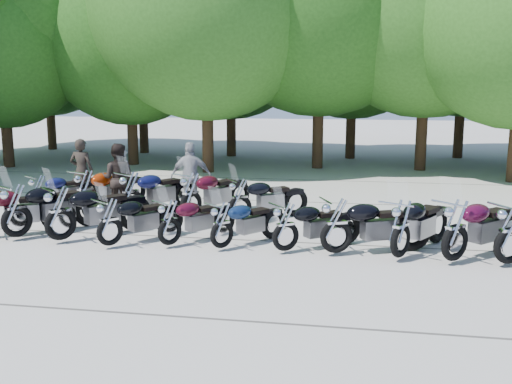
% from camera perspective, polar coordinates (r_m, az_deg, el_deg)
% --- Properties ---
extents(ground, '(90.00, 90.00, 0.00)m').
position_cam_1_polar(ground, '(11.92, -1.24, -6.51)').
color(ground, '#9E988F').
rests_on(ground, ground).
extents(tree_1, '(6.97, 6.97, 8.55)m').
position_cam_1_polar(tree_1, '(26.60, -23.20, 13.08)').
color(tree_1, '#3A2614').
rests_on(tree_1, ground).
extents(tree_2, '(7.31, 7.31, 8.97)m').
position_cam_1_polar(tree_2, '(25.88, -12.01, 14.33)').
color(tree_2, '#3A2614').
rests_on(tree_2, ground).
extents(tree_3, '(8.70, 8.70, 10.67)m').
position_cam_1_polar(tree_3, '(23.33, -4.80, 17.45)').
color(tree_3, '#3A2614').
rests_on(tree_3, ground).
extents(tree_9, '(7.59, 7.59, 9.32)m').
position_cam_1_polar(tree_9, '(32.85, -19.37, 13.48)').
color(tree_9, '#3A2614').
rests_on(tree_9, ground).
extents(tree_10, '(7.78, 7.78, 9.55)m').
position_cam_1_polar(tree_10, '(30.12, -10.94, 14.46)').
color(tree_10, '#3A2614').
rests_on(tree_10, ground).
extents(tree_11, '(7.56, 7.56, 9.28)m').
position_cam_1_polar(tree_11, '(28.32, -2.44, 14.57)').
color(tree_11, '#3A2614').
rests_on(tree_11, ground).
extents(tree_12, '(7.88, 7.88, 9.67)m').
position_cam_1_polar(tree_12, '(27.75, 9.28, 15.00)').
color(tree_12, '#3A2614').
rests_on(tree_12, ground).
extents(tree_13, '(8.31, 8.31, 10.20)m').
position_cam_1_polar(tree_13, '(29.12, 19.33, 14.96)').
color(tree_13, '#3A2614').
rests_on(tree_13, ground).
extents(motorcycle_1, '(2.03, 2.52, 1.42)m').
position_cam_1_polar(motorcycle_1, '(14.26, -21.90, -1.49)').
color(motorcycle_1, black).
rests_on(motorcycle_1, ground).
extents(motorcycle_2, '(2.21, 2.38, 1.41)m').
position_cam_1_polar(motorcycle_2, '(13.65, -18.18, -1.79)').
color(motorcycle_2, black).
rests_on(motorcycle_2, ground).
extents(motorcycle_3, '(1.80, 2.10, 1.21)m').
position_cam_1_polar(motorcycle_3, '(12.97, -13.79, -2.65)').
color(motorcycle_3, black).
rests_on(motorcycle_3, ground).
extents(motorcycle_4, '(1.73, 2.02, 1.16)m').
position_cam_1_polar(motorcycle_4, '(12.78, -8.25, -2.75)').
color(motorcycle_4, '#3A0717').
rests_on(motorcycle_4, ground).
extents(motorcycle_5, '(1.76, 1.98, 1.15)m').
position_cam_1_polar(motorcycle_5, '(12.45, -3.28, -3.03)').
color(motorcycle_5, '#0E1E3F').
rests_on(motorcycle_5, ground).
extents(motorcycle_6, '(2.08, 1.80, 1.20)m').
position_cam_1_polar(motorcycle_6, '(12.22, 2.84, -3.18)').
color(motorcycle_6, black).
rests_on(motorcycle_6, ground).
extents(motorcycle_7, '(2.48, 1.62, 1.35)m').
position_cam_1_polar(motorcycle_7, '(12.12, 7.68, -3.02)').
color(motorcycle_7, black).
rests_on(motorcycle_7, ground).
extents(motorcycle_8, '(1.86, 2.47, 1.37)m').
position_cam_1_polar(motorcycle_8, '(12.05, 13.63, -3.24)').
color(motorcycle_8, black).
rests_on(motorcycle_8, ground).
extents(motorcycle_9, '(2.35, 2.34, 1.44)m').
position_cam_1_polar(motorcycle_9, '(12.09, 18.47, -3.29)').
color(motorcycle_9, '#3A0720').
rests_on(motorcycle_9, ground).
extents(motorcycle_10, '(2.54, 1.87, 1.41)m').
position_cam_1_polar(motorcycle_10, '(12.28, 23.08, -3.46)').
color(motorcycle_10, black).
rests_on(motorcycle_10, ground).
extents(motorcycle_12, '(1.68, 2.04, 1.16)m').
position_cam_1_polar(motorcycle_12, '(16.99, -19.96, 0.01)').
color(motorcycle_12, '#0E123F').
rests_on(motorcycle_12, ground).
extents(motorcycle_13, '(1.68, 2.53, 1.38)m').
position_cam_1_polar(motorcycle_13, '(16.19, -15.94, 0.15)').
color(motorcycle_13, '#8F2505').
rests_on(motorcycle_13, ground).
extents(motorcycle_14, '(1.99, 2.42, 1.37)m').
position_cam_1_polar(motorcycle_14, '(15.64, -11.83, -0.04)').
color(motorcycle_14, '#0D103C').
rests_on(motorcycle_14, ground).
extents(motorcycle_15, '(1.91, 2.48, 1.38)m').
position_cam_1_polar(motorcycle_15, '(15.17, -6.23, -0.17)').
color(motorcycle_15, '#3D0815').
rests_on(motorcycle_15, ground).
extents(motorcycle_16, '(2.18, 1.84, 1.25)m').
position_cam_1_polar(motorcycle_16, '(14.93, -1.55, -0.56)').
color(motorcycle_16, black).
rests_on(motorcycle_16, ground).
extents(rider_0, '(0.70, 0.48, 1.88)m').
position_cam_1_polar(rider_0, '(17.94, -16.26, 1.92)').
color(rider_0, black).
rests_on(rider_0, ground).
extents(rider_1, '(1.01, 0.84, 1.87)m').
position_cam_1_polar(rider_1, '(16.41, -13.03, 1.29)').
color(rider_1, black).
rests_on(rider_1, ground).
extents(rider_2, '(1.17, 0.68, 1.88)m').
position_cam_1_polar(rider_2, '(16.36, -6.21, 1.49)').
color(rider_2, '#969598').
rests_on(rider_2, ground).
extents(rider_3, '(0.68, 0.56, 1.62)m').
position_cam_1_polar(rider_3, '(17.36, -12.52, 1.38)').
color(rider_3, gray).
rests_on(rider_3, ground).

